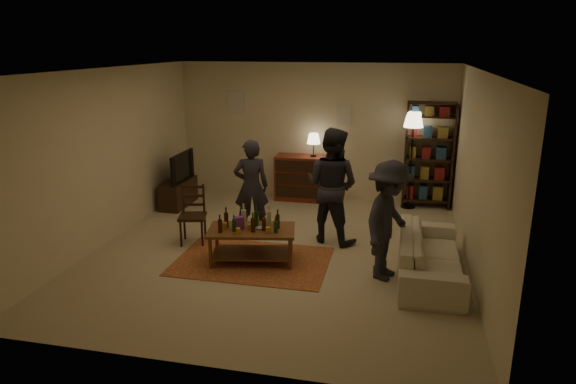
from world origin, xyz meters
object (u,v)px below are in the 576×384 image
(coffee_table, at_px, (251,233))
(floor_lamp, at_px, (413,127))
(person_left, at_px, (251,186))
(tv_stand, at_px, (178,186))
(bookshelf, at_px, (428,154))
(person_by_sofa, at_px, (388,221))
(dining_chair, at_px, (193,212))
(dresser, at_px, (301,177))
(sofa, at_px, (430,255))
(person_right, at_px, (332,186))

(coffee_table, bearing_deg, floor_lamp, 54.58)
(person_left, bearing_deg, tv_stand, -49.45)
(bookshelf, bearing_deg, tv_stand, -168.20)
(tv_stand, xyz_separation_m, person_by_sofa, (4.07, -2.38, 0.42))
(dining_chair, bearing_deg, dresser, 51.23)
(dining_chair, bearing_deg, floor_lamp, 23.69)
(tv_stand, bearing_deg, dresser, 22.07)
(bookshelf, relative_size, sofa, 0.97)
(dining_chair, height_order, tv_stand, tv_stand)
(bookshelf, height_order, sofa, bookshelf)
(dining_chair, distance_m, sofa, 3.66)
(floor_lamp, relative_size, person_right, 1.01)
(coffee_table, height_order, sofa, coffee_table)
(tv_stand, bearing_deg, person_right, -20.75)
(coffee_table, bearing_deg, person_left, 106.28)
(dining_chair, relative_size, dresser, 0.69)
(person_by_sofa, bearing_deg, tv_stand, 79.80)
(person_right, distance_m, person_by_sofa, 1.50)
(dresser, bearing_deg, tv_stand, -157.93)
(coffee_table, height_order, dresser, dresser)
(coffee_table, relative_size, tv_stand, 1.26)
(tv_stand, xyz_separation_m, bookshelf, (4.69, 0.98, 0.65))
(bookshelf, xyz_separation_m, person_right, (-1.54, -2.17, -0.12))
(coffee_table, height_order, tv_stand, tv_stand)
(person_right, relative_size, person_by_sofa, 1.13)
(coffee_table, distance_m, dresser, 3.19)
(floor_lamp, height_order, sofa, floor_lamp)
(coffee_table, xyz_separation_m, dining_chair, (-1.13, 0.56, 0.06))
(bookshelf, xyz_separation_m, sofa, (-0.05, -3.18, -0.73))
(dining_chair, xyz_separation_m, person_by_sofa, (3.04, -0.66, 0.32))
(tv_stand, distance_m, person_right, 3.41)
(floor_lamp, xyz_separation_m, person_left, (-2.57, -1.92, -0.78))
(person_by_sofa, bearing_deg, dining_chair, 97.82)
(bookshelf, bearing_deg, dresser, -178.43)
(sofa, distance_m, person_right, 1.90)
(person_left, bearing_deg, coffee_table, 87.62)
(bookshelf, relative_size, person_left, 1.28)
(bookshelf, distance_m, person_right, 2.67)
(tv_stand, distance_m, bookshelf, 4.84)
(person_by_sofa, bearing_deg, bookshelf, 9.55)
(coffee_table, relative_size, sofa, 0.64)
(dining_chair, xyz_separation_m, bookshelf, (3.66, 2.69, 0.54))
(coffee_table, distance_m, bookshelf, 4.17)
(dining_chair, xyz_separation_m, sofa, (3.62, -0.49, -0.19))
(tv_stand, bearing_deg, person_by_sofa, -30.30)
(bookshelf, relative_size, floor_lamp, 1.09)
(dresser, bearing_deg, bookshelf, 1.57)
(tv_stand, height_order, floor_lamp, floor_lamp)
(tv_stand, bearing_deg, person_left, -30.78)
(dining_chair, height_order, bookshelf, bookshelf)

